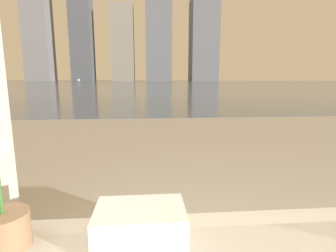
# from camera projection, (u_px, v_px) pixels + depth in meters

# --- Properties ---
(potted_orchid) EXTENTS (0.16, 0.16, 0.46)m
(potted_orchid) POSITION_uv_depth(u_px,v_px,m) (4.00, 220.00, 0.84)
(potted_orchid) COLOR #8C6B4C
(potted_orchid) RESTS_ON bathtub
(towel_stack) EXTENTS (0.30, 0.20, 0.12)m
(towel_stack) POSITION_uv_depth(u_px,v_px,m) (140.00, 224.00, 0.87)
(towel_stack) COLOR white
(towel_stack) RESTS_ON bathtub
(harbor_water) EXTENTS (180.00, 110.00, 0.01)m
(harbor_water) POSITION_uv_depth(u_px,v_px,m) (147.00, 83.00, 61.00)
(harbor_water) COLOR slate
(harbor_water) RESTS_ON ground_plane
(harbor_boat_1) EXTENTS (1.45, 2.72, 0.97)m
(harbor_boat_1) POSITION_uv_depth(u_px,v_px,m) (79.00, 81.00, 79.11)
(harbor_boat_1) COLOR #335647
(harbor_boat_1) RESTS_ON harbor_water
(skyline_tower_2) EXTENTS (9.71, 9.48, 31.66)m
(skyline_tower_2) POSITION_uv_depth(u_px,v_px,m) (122.00, 44.00, 112.28)
(skyline_tower_2) COLOR gray
(skyline_tower_2) RESTS_ON ground_plane
(skyline_tower_3) EXTENTS (10.85, 11.96, 61.10)m
(skyline_tower_3) POSITION_uv_depth(u_px,v_px,m) (158.00, 8.00, 110.93)
(skyline_tower_3) COLOR slate
(skyline_tower_3) RESTS_ON ground_plane
(skyline_tower_4) EXTENTS (11.66, 11.12, 34.80)m
(skyline_tower_4) POSITION_uv_depth(u_px,v_px,m) (204.00, 41.00, 114.91)
(skyline_tower_4) COLOR slate
(skyline_tower_4) RESTS_ON ground_plane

